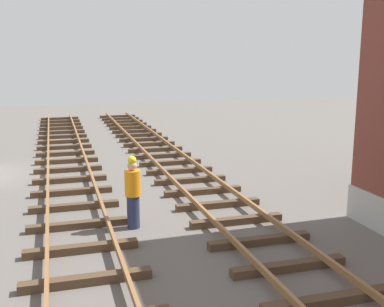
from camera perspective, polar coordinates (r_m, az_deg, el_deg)
track_worker_foreground at (r=11.99m, az=-7.15°, el=-4.69°), size 0.40×0.40×1.87m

